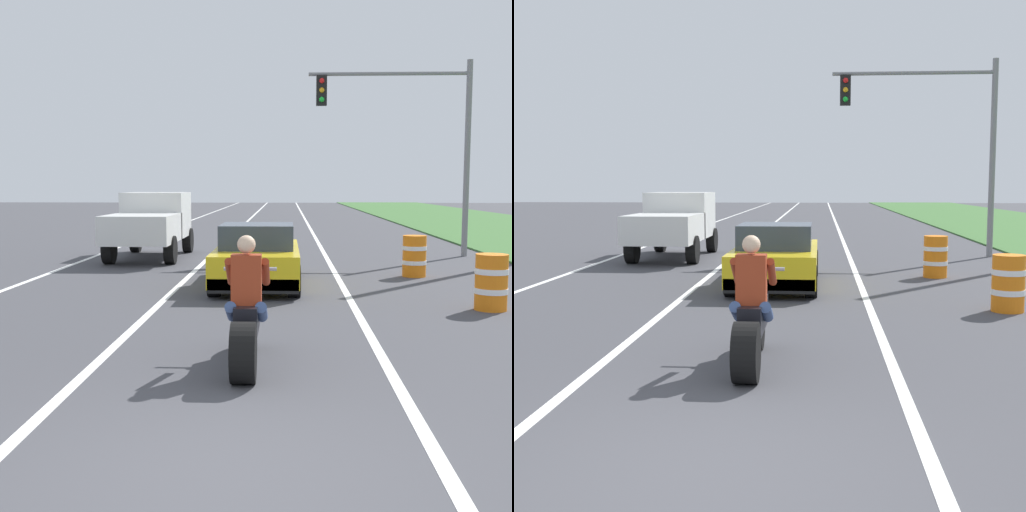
# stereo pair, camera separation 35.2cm
# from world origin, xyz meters

# --- Properties ---
(ground_plane) EXTENTS (160.00, 160.00, 0.00)m
(ground_plane) POSITION_xyz_m (0.00, 0.00, 0.00)
(ground_plane) COLOR #424247
(lane_stripe_left_solid) EXTENTS (0.14, 120.00, 0.01)m
(lane_stripe_left_solid) POSITION_xyz_m (-5.40, 20.00, 0.00)
(lane_stripe_left_solid) COLOR white
(lane_stripe_left_solid) RESTS_ON ground
(lane_stripe_right_solid) EXTENTS (0.14, 120.00, 0.01)m
(lane_stripe_right_solid) POSITION_xyz_m (1.80, 20.00, 0.00)
(lane_stripe_right_solid) COLOR white
(lane_stripe_right_solid) RESTS_ON ground
(lane_stripe_centre_dashed) EXTENTS (0.14, 120.00, 0.01)m
(lane_stripe_centre_dashed) POSITION_xyz_m (-1.80, 20.00, 0.00)
(lane_stripe_centre_dashed) COLOR white
(lane_stripe_centre_dashed) RESTS_ON ground
(motorcycle_with_rider) EXTENTS (0.70, 2.21, 1.62)m
(motorcycle_with_rider) POSITION_xyz_m (0.08, 3.14, 0.59)
(motorcycle_with_rider) COLOR black
(motorcycle_with_rider) RESTS_ON ground
(sports_car_yellow) EXTENTS (1.84, 4.30, 1.37)m
(sports_car_yellow) POSITION_xyz_m (-0.07, 9.90, 0.63)
(sports_car_yellow) COLOR yellow
(sports_car_yellow) RESTS_ON ground
(pickup_truck_left_lane_white) EXTENTS (2.02, 4.80, 1.98)m
(pickup_truck_left_lane_white) POSITION_xyz_m (-3.55, 15.40, 1.11)
(pickup_truck_left_lane_white) COLOR silver
(pickup_truck_left_lane_white) RESTS_ON ground
(traffic_light_mast_near) EXTENTS (4.98, 0.34, 6.00)m
(traffic_light_mast_near) POSITION_xyz_m (4.57, 16.31, 4.02)
(traffic_light_mast_near) COLOR gray
(traffic_light_mast_near) RESTS_ON ground
(construction_barrel_nearest) EXTENTS (0.58, 0.58, 1.00)m
(construction_barrel_nearest) POSITION_xyz_m (4.19, 7.14, 0.50)
(construction_barrel_nearest) COLOR orange
(construction_barrel_nearest) RESTS_ON ground
(construction_barrel_mid) EXTENTS (0.58, 0.58, 1.00)m
(construction_barrel_mid) POSITION_xyz_m (3.66, 11.50, 0.50)
(construction_barrel_mid) COLOR orange
(construction_barrel_mid) RESTS_ON ground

